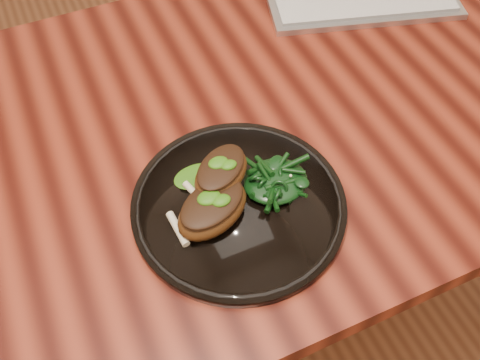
# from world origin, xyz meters

# --- Properties ---
(desk) EXTENTS (1.60, 0.80, 0.75)m
(desk) POSITION_xyz_m (0.00, 0.00, 0.67)
(desk) COLOR black
(desk) RESTS_ON ground
(plate) EXTENTS (0.31, 0.31, 0.02)m
(plate) POSITION_xyz_m (0.02, -0.18, 0.76)
(plate) COLOR black
(plate) RESTS_ON desk
(lamb_chop_front) EXTENTS (0.14, 0.12, 0.05)m
(lamb_chop_front) POSITION_xyz_m (-0.03, -0.19, 0.79)
(lamb_chop_front) COLOR #4A270E
(lamb_chop_front) RESTS_ON plate
(lamb_chop_back) EXTENTS (0.12, 0.11, 0.05)m
(lamb_chop_back) POSITION_xyz_m (0.01, -0.14, 0.81)
(lamb_chop_back) COLOR #4A270E
(lamb_chop_back) RESTS_ON plate
(herb_smear) EXTENTS (0.07, 0.05, 0.00)m
(herb_smear) POSITION_xyz_m (-0.02, -0.11, 0.77)
(herb_smear) COLOR #1C4F08
(herb_smear) RESTS_ON plate
(greens_heap) EXTENTS (0.10, 0.09, 0.04)m
(greens_heap) POSITION_xyz_m (0.08, -0.17, 0.78)
(greens_heap) COLOR black
(greens_heap) RESTS_ON plate
(keyboard) EXTENTS (0.40, 0.22, 0.02)m
(keyboard) POSITION_xyz_m (0.45, 0.16, 0.76)
(keyboard) COLOR #B3B5B8
(keyboard) RESTS_ON desk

